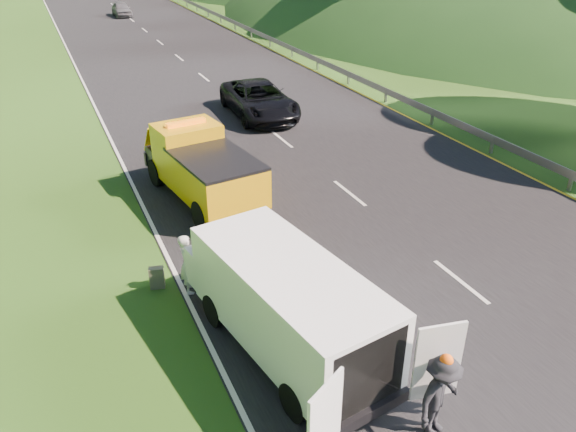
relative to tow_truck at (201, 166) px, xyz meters
name	(u,v)px	position (x,y,z in m)	size (l,w,h in m)	color
ground	(327,270)	(1.83, -5.74, -1.22)	(320.00, 320.00, 0.00)	#38661E
road_surface	(145,30)	(4.83, 34.26, -1.21)	(14.00, 200.00, 0.02)	black
guardrail	(188,7)	(12.13, 46.76, -1.22)	(0.06, 140.00, 1.52)	gray
tow_truck	(201,166)	(0.00, 0.00, 0.00)	(2.91, 6.06, 2.50)	black
white_van	(285,301)	(-0.52, -8.19, 0.07)	(3.77, 6.79, 2.29)	black
woman	(190,291)	(-1.91, -5.17, -1.22)	(0.60, 0.44, 1.65)	silver
child	(265,288)	(-0.07, -5.87, -1.22)	(0.52, 0.40, 1.07)	tan
worker	(434,432)	(1.10, -11.53, -1.22)	(1.16, 0.66, 1.79)	black
suitcase	(157,278)	(-2.64, -4.67, -0.92)	(0.38, 0.21, 0.61)	#575741
passing_suv	(260,116)	(5.17, 7.81, -1.22)	(2.68, 5.81, 1.62)	black
dist_car_a	(123,16)	(4.40, 43.04, -1.22)	(1.57, 3.90, 1.33)	#4E4F54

